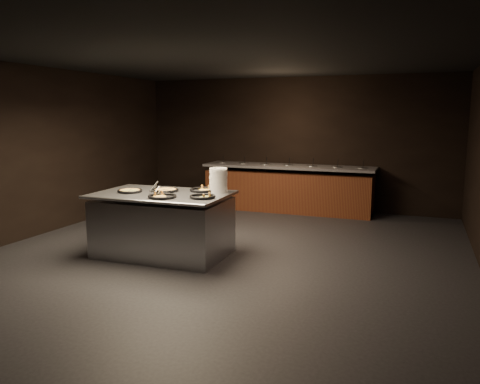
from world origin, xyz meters
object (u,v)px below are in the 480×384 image
Objects in this scene: pan_cheese_whole at (165,190)px; pan_veggie_whole at (130,191)px; plate_stack at (218,180)px; serving_counter at (163,225)px.

pan_veggie_whole is at bearing -150.60° from pan_cheese_whole.
plate_stack is at bearing 22.03° from pan_veggie_whole.
pan_cheese_whole is (-0.77, -0.24, -0.16)m from plate_stack.
plate_stack reaches higher than serving_counter.
pan_cheese_whole is (-0.03, 0.15, 0.51)m from serving_counter.
plate_stack reaches higher than pan_veggie_whole.
pan_veggie_whole is at bearing -168.80° from serving_counter.
serving_counter is 0.53m from pan_cheese_whole.
pan_veggie_whole is 0.94× the size of pan_cheese_whole.
pan_veggie_whole and pan_cheese_whole have the same top height.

